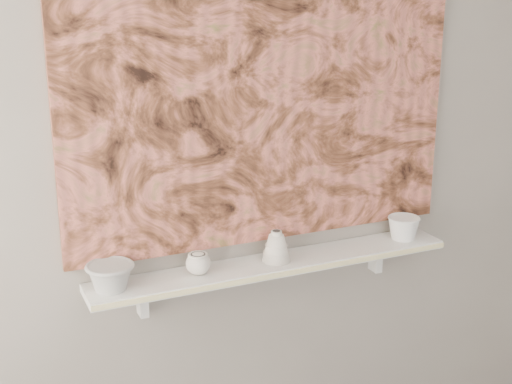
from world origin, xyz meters
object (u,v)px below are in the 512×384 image
bowl_grey (110,276)px  cup_cream (198,263)px  shelf (275,265)px  painting (266,94)px  bell_vessel (276,246)px  bowl_white (404,228)px

bowl_grey → cup_cream: bearing=0.0°
shelf → painting: bearing=90.0°
painting → bell_vessel: painting is taller
bowl_grey → bell_vessel: size_ratio=1.40×
shelf → painting: painting is taller
shelf → bell_vessel: (0.01, 0.00, 0.07)m
shelf → cup_cream: size_ratio=15.77×
painting → bowl_grey: bearing=-172.5°
shelf → bowl_grey: (-0.61, 0.00, 0.06)m
bell_vessel → shelf: bearing=180.0°
cup_cream → bell_vessel: 0.31m
painting → bowl_white: painting is taller
shelf → cup_cream: bearing=180.0°
bell_vessel → bowl_grey: bearing=180.0°
cup_cream → shelf: bearing=0.0°
cup_cream → bowl_white: (0.87, 0.00, 0.01)m
bowl_white → bowl_grey: bearing=180.0°
painting → bell_vessel: bearing=-85.9°
painting → bowl_white: bearing=-8.0°
shelf → painting: (0.00, 0.08, 0.62)m
bowl_grey → bell_vessel: (0.62, 0.00, 0.01)m
bell_vessel → bowl_white: size_ratio=0.91×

